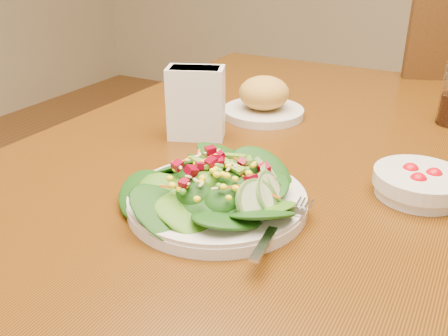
{
  "coord_description": "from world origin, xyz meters",
  "views": [
    {
      "loc": [
        0.31,
        -0.75,
        1.11
      ],
      "look_at": [
        0.01,
        -0.19,
        0.8
      ],
      "focal_mm": 40.0,
      "sensor_mm": 36.0,
      "label": 1
    }
  ],
  "objects": [
    {
      "name": "napkin_holder",
      "position": [
        -0.16,
        0.01,
        0.82
      ],
      "size": [
        0.12,
        0.09,
        0.14
      ],
      "rotation": [
        0.0,
        0.0,
        0.4
      ],
      "color": "white",
      "rests_on": "dining_table"
    },
    {
      "name": "dining_table",
      "position": [
        0.0,
        0.0,
        0.65
      ],
      "size": [
        0.9,
        1.4,
        0.75
      ],
      "color": "#65320A",
      "rests_on": "ground_plane"
    },
    {
      "name": "salad_plate",
      "position": [
        0.01,
        -0.21,
        0.78
      ],
      "size": [
        0.26,
        0.26,
        0.07
      ],
      "rotation": [
        0.0,
        0.0,
        -0.17
      ],
      "color": "silver",
      "rests_on": "dining_table"
    },
    {
      "name": "bread_plate",
      "position": [
        -0.1,
        0.18,
        0.79
      ],
      "size": [
        0.17,
        0.17,
        0.09
      ],
      "color": "silver",
      "rests_on": "dining_table"
    },
    {
      "name": "tomato_bowl",
      "position": [
        0.25,
        -0.04,
        0.77
      ],
      "size": [
        0.14,
        0.14,
        0.04
      ],
      "color": "silver",
      "rests_on": "dining_table"
    }
  ]
}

